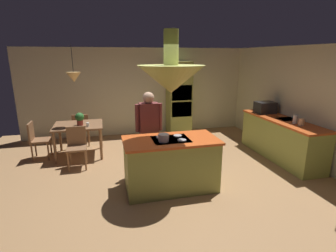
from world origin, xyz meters
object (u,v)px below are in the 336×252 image
Objects in this scene: potted_plant_on_table at (80,118)px; canister_flour at (301,122)px; dining_table at (79,129)px; chair_facing_island at (77,144)px; oven_tower at (179,99)px; person_at_island at (149,128)px; kitchen_island at (171,164)px; cup_on_table at (88,125)px; chair_by_back_wall at (81,127)px; cooking_pot_on_cooktop at (164,138)px; microwave_on_counter at (265,107)px; chair_at_corner at (37,138)px; canister_sugar at (295,119)px.

canister_flour is (4.49, -1.80, 0.07)m from potted_plant_on_table.
potted_plant_on_table reaches higher than dining_table.
potted_plant_on_table is (0.05, 0.61, 0.42)m from chair_facing_island.
oven_tower is at bearing 24.02° from potted_plant_on_table.
oven_tower reaches higher than person_at_island.
kitchen_island reaches higher than cup_on_table.
chair_facing_island is 1.38m from chair_by_back_wall.
dining_table is at bearing 134.22° from cup_on_table.
chair_facing_island is 2.23m from cooking_pot_on_cooktop.
oven_tower is 24.09× the size of cup_on_table.
microwave_on_counter reaches higher than chair_by_back_wall.
microwave_on_counter is 2.56× the size of cooking_pot_on_cooktop.
chair_facing_island is at bearing -116.65° from cup_on_table.
potted_plant_on_table is at bearing -56.68° from dining_table.
chair_by_back_wall is 1.00m from cup_on_table.
microwave_on_counter is (4.31, -0.37, 0.26)m from cup_on_table.
microwave_on_counter is at bearing -96.30° from chair_at_corner.
canister_flour is at bearing 150.47° from chair_by_back_wall.
chair_at_corner is at bearing 149.48° from person_at_island.
chair_at_corner is at bearing -162.96° from oven_tower.
potted_plant_on_table is at bearing 93.93° from chair_by_back_wall.
microwave_on_counter is at bearing -45.12° from oven_tower.
chair_at_corner reaches higher than dining_table.
cup_on_table is 4.62m from canister_flour.
person_at_island reaches higher than microwave_on_counter.
cooking_pot_on_cooktop is at bearing -44.96° from chair_facing_island.
chair_facing_island reaches higher than dining_table.
kitchen_island is 2.21m from chair_facing_island.
canister_sugar is at bearing -12.52° from chair_facing_island.
chair_at_corner is at bearing 143.36° from chair_facing_island.
chair_at_corner is 1.89× the size of microwave_on_counter.
potted_plant_on_table reaches higher than kitchen_island.
canister_sugar is at bearing 8.01° from kitchen_island.
canister_sugar is at bearing -90.00° from microwave_on_counter.
cooking_pot_on_cooktop reaches higher than dining_table.
person_at_island is at bearing 174.42° from canister_sugar.
oven_tower is 3.40m from chair_facing_island.
oven_tower is at bearing 22.21° from dining_table.
canister_flour is (2.84, 0.22, 0.53)m from kitchen_island.
microwave_on_counter is at bearing -7.58° from dining_table.
canister_flour is at bearing -20.88° from cup_on_table.
oven_tower reaches higher than cup_on_table.
potted_plant_on_table reaches higher than chair_by_back_wall.
cooking_pot_on_cooktop is at bearing -140.91° from kitchen_island.
person_at_island is at bearing -26.09° from chair_facing_island.
person_at_island is (-1.36, -2.54, -0.13)m from oven_tower.
kitchen_island is 9.14× the size of cooking_pot_on_cooktop.
canister_sugar is (4.54, -2.39, 0.52)m from chair_by_back_wall.
cup_on_table is 0.50× the size of cooking_pot_on_cooktop.
chair_at_corner is 1.22m from cup_on_table.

